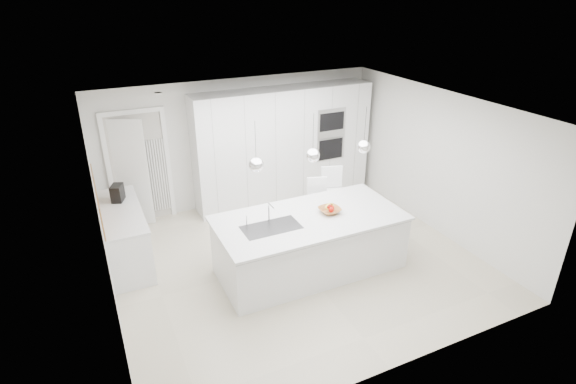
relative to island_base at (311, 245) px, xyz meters
name	(u,v)px	position (x,y,z in m)	size (l,w,h in m)	color
floor	(296,260)	(-0.10, 0.30, -0.43)	(5.50, 5.50, 0.00)	beige
wall_back	(240,142)	(-0.10, 2.80, 0.82)	(5.50, 5.50, 0.00)	silver
wall_left	(102,229)	(-2.85, 0.30, 0.82)	(5.00, 5.00, 0.00)	silver
ceiling	(297,109)	(-0.10, 0.30, 2.07)	(5.50, 5.50, 0.00)	white
tall_cabinets	(284,146)	(0.70, 2.50, 0.72)	(3.60, 0.60, 2.30)	silver
oven_stack	(331,135)	(1.60, 2.19, 0.92)	(0.62, 0.04, 1.05)	#A5A5A8
doorway_frame	(140,169)	(-2.05, 2.77, 0.59)	(1.11, 0.08, 2.13)	white
hallway_door	(126,174)	(-2.30, 2.72, 0.57)	(0.82, 0.04, 2.00)	white
radiator	(159,176)	(-1.73, 2.76, 0.42)	(0.32, 0.04, 1.40)	white
left_base_cabinets	(125,236)	(-2.55, 1.50, 0.00)	(0.60, 1.80, 0.86)	silver
left_worktop	(120,211)	(-2.55, 1.50, 0.45)	(0.62, 1.82, 0.04)	silver
oak_backsplash	(97,199)	(-2.84, 1.50, 0.72)	(0.02, 1.80, 0.50)	#A56930
island_base	(311,245)	(0.00, 0.00, 0.00)	(2.80, 1.20, 0.86)	silver
island_worktop	(310,218)	(0.00, 0.05, 0.45)	(2.84, 1.40, 0.04)	silver
island_sink	(271,232)	(-0.65, 0.00, 0.39)	(0.84, 0.44, 0.18)	#3F3F42
island_tap	(269,212)	(-0.60, 0.20, 0.62)	(0.02, 0.02, 0.30)	white
pendant_left	(256,165)	(-0.85, 0.00, 1.47)	(0.20, 0.20, 0.20)	white
pendant_mid	(313,155)	(0.00, 0.00, 1.47)	(0.20, 0.20, 0.20)	white
pendant_right	(364,147)	(0.85, 0.00, 1.47)	(0.20, 0.20, 0.20)	white
fruit_bowl	(330,210)	(0.34, 0.04, 0.51)	(0.33, 0.33, 0.08)	#A56930
espresso_machine	(117,193)	(-2.53, 1.86, 0.60)	(0.16, 0.25, 0.27)	black
bar_stool_left	(320,210)	(0.60, 0.78, 0.12)	(0.36, 0.50, 1.09)	white
bar_stool_right	(335,201)	(0.95, 0.88, 0.16)	(0.39, 0.55, 1.19)	white
apple_a	(331,210)	(0.34, -0.01, 0.54)	(0.08, 0.08, 0.08)	#AA0E06
apple_b	(332,208)	(0.39, 0.06, 0.54)	(0.07, 0.07, 0.07)	#AA0E06
apple_c	(330,207)	(0.36, 0.08, 0.54)	(0.08, 0.08, 0.08)	#AA0E06
banana_bunch	(329,206)	(0.33, 0.05, 0.58)	(0.19, 0.19, 0.03)	gold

